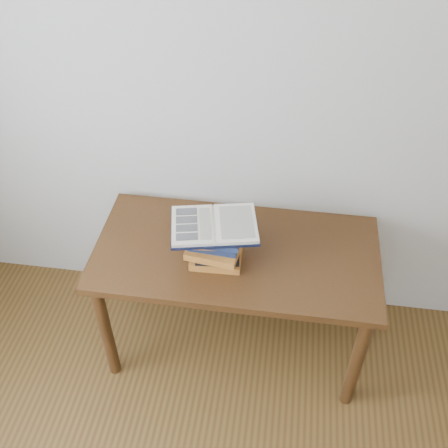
# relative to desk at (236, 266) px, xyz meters

# --- Properties ---
(desk) EXTENTS (1.30, 0.65, 0.69)m
(desk) POSITION_rel_desk_xyz_m (0.00, 0.00, 0.00)
(desk) COLOR #452411
(desk) RESTS_ON ground
(book_stack) EXTENTS (0.25, 0.21, 0.18)m
(book_stack) POSITION_rel_desk_xyz_m (-0.09, -0.07, 0.19)
(book_stack) COLOR #B66229
(book_stack) RESTS_ON desk
(open_book) EXTENTS (0.41, 0.32, 0.03)m
(open_book) POSITION_rel_desk_xyz_m (-0.09, -0.06, 0.30)
(open_book) COLOR black
(open_book) RESTS_ON book_stack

